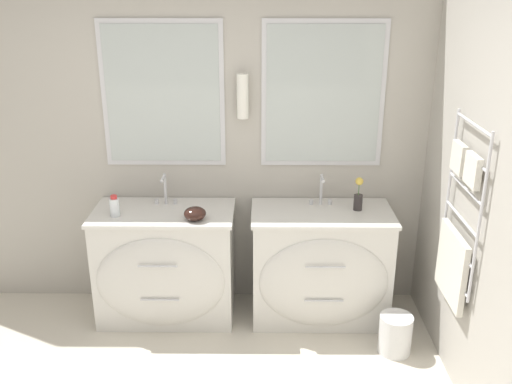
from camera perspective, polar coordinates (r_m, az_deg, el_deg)
wall_back at (r=4.30m, az=-4.93°, el=5.32°), size 4.92×0.16×2.60m
wall_right at (r=3.54m, az=21.43°, el=0.12°), size 0.13×3.74×2.60m
vanity_left at (r=4.34m, az=-9.04°, el=-7.23°), size 1.03×0.61×0.86m
vanity_right at (r=4.31m, az=6.47°, el=-7.34°), size 1.03×0.61×0.86m
faucet_left at (r=4.27m, az=-9.10°, el=0.24°), size 0.17×0.14×0.24m
faucet_right at (r=4.24m, az=6.55°, el=0.18°), size 0.17×0.14×0.24m
toiletry_bottle at (r=4.16m, az=-13.96°, el=-1.42°), size 0.07×0.07×0.16m
amenity_bowl at (r=4.00m, az=-6.13°, el=-2.16°), size 0.16×0.16×0.09m
flower_vase at (r=4.20m, az=10.20°, el=-0.43°), size 0.06×0.06×0.25m
waste_bin at (r=4.17m, az=13.76°, el=-13.57°), size 0.23×0.23×0.28m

